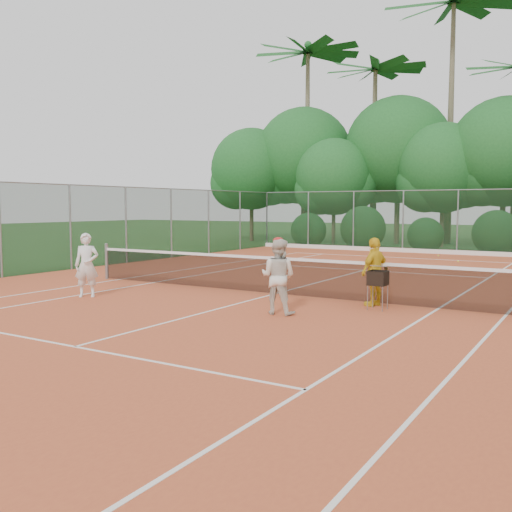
% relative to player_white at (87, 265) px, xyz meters
% --- Properties ---
extents(ground, '(120.00, 120.00, 0.00)m').
position_rel_player_white_xyz_m(ground, '(3.73, 2.77, -0.81)').
color(ground, '#1F4518').
rests_on(ground, ground).
extents(clay_court, '(18.00, 36.00, 0.02)m').
position_rel_player_white_xyz_m(clay_court, '(3.73, 2.77, -0.80)').
color(clay_court, '#BE522C').
rests_on(clay_court, ground).
extents(tennis_net, '(11.97, 0.10, 1.10)m').
position_rel_player_white_xyz_m(tennis_net, '(3.73, 2.77, -0.28)').
color(tennis_net, gray).
rests_on(tennis_net, clay_court).
extents(player_white, '(0.69, 0.65, 1.59)m').
position_rel_player_white_xyz_m(player_white, '(0.00, 0.00, 0.00)').
color(player_white, white).
rests_on(player_white, clay_court).
extents(player_center_grp, '(0.82, 0.67, 1.60)m').
position_rel_player_white_xyz_m(player_center_grp, '(5.12, 0.52, 0.00)').
color(player_center_grp, silver).
rests_on(player_center_grp, clay_court).
extents(player_yellow, '(0.61, 0.97, 1.54)m').
position_rel_player_white_xyz_m(player_yellow, '(6.51, 2.49, -0.02)').
color(player_yellow, yellow).
rests_on(player_yellow, clay_court).
extents(ball_hopper, '(0.37, 0.37, 0.85)m').
position_rel_player_white_xyz_m(ball_hopper, '(6.73, 2.06, -0.12)').
color(ball_hopper, gray).
rests_on(ball_hopper, clay_court).
extents(stray_ball_a, '(0.07, 0.07, 0.07)m').
position_rel_player_white_xyz_m(stray_ball_a, '(2.60, 13.15, -0.76)').
color(stray_ball_a, '#C2D832').
rests_on(stray_ball_a, clay_court).
extents(stray_ball_b, '(0.07, 0.07, 0.07)m').
position_rel_player_white_xyz_m(stray_ball_b, '(4.55, 16.26, -0.76)').
color(stray_ball_b, '#D0DB33').
rests_on(stray_ball_b, clay_court).
extents(stray_ball_c, '(0.07, 0.07, 0.07)m').
position_rel_player_white_xyz_m(stray_ball_c, '(5.90, 13.96, -0.76)').
color(stray_ball_c, '#D7ED37').
rests_on(stray_ball_c, clay_court).
extents(court_markings, '(11.03, 23.83, 0.01)m').
position_rel_player_white_xyz_m(court_markings, '(3.73, 2.77, -0.79)').
color(court_markings, white).
rests_on(court_markings, clay_court).
extents(fence_back, '(18.07, 0.07, 3.00)m').
position_rel_player_white_xyz_m(fence_back, '(3.73, 17.77, 0.71)').
color(fence_back, '#19381E').
rests_on(fence_back, clay_court).
extents(fence_left, '(0.07, 33.07, 3.00)m').
position_rel_player_white_xyz_m(fence_left, '(-5.27, 1.27, 0.71)').
color(fence_left, '#19381E').
rests_on(fence_left, clay_court).
extents(tropical_treeline, '(32.10, 8.49, 15.03)m').
position_rel_player_white_xyz_m(tropical_treeline, '(5.16, 22.99, 4.30)').
color(tropical_treeline, brown).
rests_on(tropical_treeline, ground).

